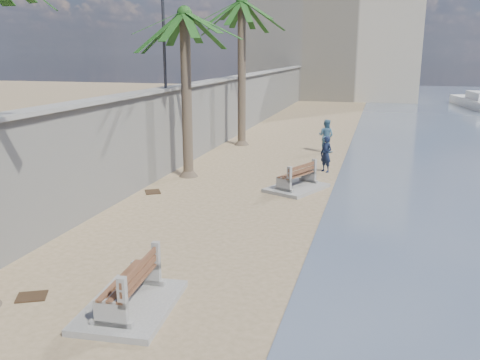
{
  "coord_description": "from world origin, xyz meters",
  "views": [
    {
      "loc": [
        3.61,
        -7.71,
        5.07
      ],
      "look_at": [
        -0.5,
        7.0,
        1.2
      ],
      "focal_mm": 38.0,
      "sensor_mm": 36.0,
      "label": 1
    }
  ],
  "objects_px": {
    "bench_far": "(297,179)",
    "palm_back": "(242,4)",
    "person_b": "(326,134)",
    "person_a": "(326,151)",
    "bench_near": "(130,289)",
    "palm_mid": "(184,15)",
    "yacht_far": "(479,103)"
  },
  "relations": [
    {
      "from": "bench_far",
      "to": "person_b",
      "type": "height_order",
      "value": "person_b"
    },
    {
      "from": "palm_back",
      "to": "person_a",
      "type": "xyz_separation_m",
      "value": [
        5.26,
        -5.35,
        -6.61
      ]
    },
    {
      "from": "bench_near",
      "to": "person_a",
      "type": "relative_size",
      "value": 1.43
    },
    {
      "from": "bench_near",
      "to": "palm_back",
      "type": "xyz_separation_m",
      "value": [
        -2.81,
        18.63,
        7.06
      ]
    },
    {
      "from": "palm_mid",
      "to": "person_b",
      "type": "height_order",
      "value": "palm_mid"
    },
    {
      "from": "person_a",
      "to": "person_b",
      "type": "bearing_deg",
      "value": 132.73
    },
    {
      "from": "person_a",
      "to": "bench_far",
      "type": "bearing_deg",
      "value": -66.31
    },
    {
      "from": "bench_far",
      "to": "palm_back",
      "type": "relative_size",
      "value": 0.32
    },
    {
      "from": "bench_far",
      "to": "person_b",
      "type": "bearing_deg",
      "value": 88.28
    },
    {
      "from": "bench_far",
      "to": "person_b",
      "type": "distance_m",
      "value": 7.75
    },
    {
      "from": "bench_far",
      "to": "yacht_far",
      "type": "relative_size",
      "value": 0.28
    },
    {
      "from": "bench_near",
      "to": "person_a",
      "type": "distance_m",
      "value": 13.5
    },
    {
      "from": "person_b",
      "to": "yacht_far",
      "type": "relative_size",
      "value": 0.19
    },
    {
      "from": "person_b",
      "to": "palm_mid",
      "type": "bearing_deg",
      "value": 72.07
    },
    {
      "from": "palm_mid",
      "to": "yacht_far",
      "type": "bearing_deg",
      "value": 63.49
    },
    {
      "from": "bench_near",
      "to": "yacht_far",
      "type": "height_order",
      "value": "yacht_far"
    },
    {
      "from": "bench_far",
      "to": "bench_near",
      "type": "bearing_deg",
      "value": -99.69
    },
    {
      "from": "bench_near",
      "to": "bench_far",
      "type": "bearing_deg",
      "value": 80.31
    },
    {
      "from": "person_a",
      "to": "yacht_far",
      "type": "relative_size",
      "value": 0.18
    },
    {
      "from": "bench_near",
      "to": "palm_back",
      "type": "height_order",
      "value": "palm_back"
    },
    {
      "from": "palm_back",
      "to": "person_a",
      "type": "relative_size",
      "value": 4.74
    },
    {
      "from": "person_b",
      "to": "bench_far",
      "type": "bearing_deg",
      "value": 106.0
    },
    {
      "from": "palm_mid",
      "to": "person_b",
      "type": "bearing_deg",
      "value": 54.35
    },
    {
      "from": "bench_far",
      "to": "yacht_far",
      "type": "xyz_separation_m",
      "value": [
        11.63,
        33.59,
        -0.07
      ]
    },
    {
      "from": "palm_mid",
      "to": "yacht_far",
      "type": "distance_m",
      "value": 37.09
    },
    {
      "from": "bench_far",
      "to": "yacht_far",
      "type": "bearing_deg",
      "value": 70.9
    },
    {
      "from": "palm_mid",
      "to": "person_b",
      "type": "distance_m",
      "value": 10.08
    },
    {
      "from": "bench_near",
      "to": "palm_mid",
      "type": "xyz_separation_m",
      "value": [
        -2.98,
        10.89,
        5.98
      ]
    },
    {
      "from": "bench_far",
      "to": "person_b",
      "type": "relative_size",
      "value": 1.47
    },
    {
      "from": "bench_near",
      "to": "person_b",
      "type": "height_order",
      "value": "person_b"
    },
    {
      "from": "bench_far",
      "to": "palm_mid",
      "type": "bearing_deg",
      "value": 169.71
    },
    {
      "from": "yacht_far",
      "to": "person_a",
      "type": "bearing_deg",
      "value": 151.79
    }
  ]
}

